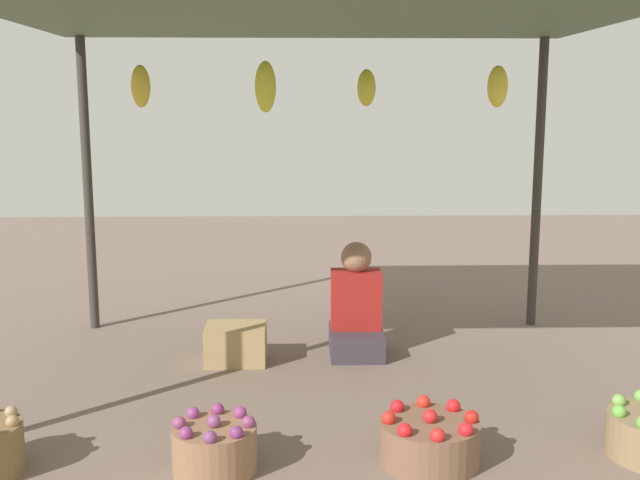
{
  "coord_description": "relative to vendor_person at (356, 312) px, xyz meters",
  "views": [
    {
      "loc": [
        -0.12,
        -4.74,
        1.69
      ],
      "look_at": [
        0.0,
        -0.54,
        0.95
      ],
      "focal_mm": 42.81,
      "sensor_mm": 36.0,
      "label": 1
    }
  ],
  "objects": [
    {
      "name": "ground_plane",
      "position": [
        -0.27,
        -0.32,
        -0.3
      ],
      "size": [
        14.0,
        14.0,
        0.0
      ],
      "primitive_type": "plane",
      "color": "#756255"
    },
    {
      "name": "market_stall_structure",
      "position": [
        -0.27,
        -0.31,
        1.78
      ],
      "size": [
        3.7,
        2.3,
        2.23
      ],
      "color": "#38332D",
      "rests_on": "ground"
    },
    {
      "name": "vendor_person",
      "position": [
        0.0,
        0.0,
        0.0
      ],
      "size": [
        0.36,
        0.44,
        0.78
      ],
      "color": "#3A323D",
      "rests_on": "ground"
    },
    {
      "name": "basket_purple_onions",
      "position": [
        -0.79,
        -1.7,
        -0.18
      ],
      "size": [
        0.4,
        0.4,
        0.28
      ],
      "color": "#8B6447",
      "rests_on": "ground"
    },
    {
      "name": "basket_red_tomatoes",
      "position": [
        0.23,
        -1.64,
        -0.19
      ],
      "size": [
        0.48,
        0.48,
        0.27
      ],
      "color": "brown",
      "rests_on": "ground"
    },
    {
      "name": "wooden_crate_near_vendor",
      "position": [
        -0.81,
        -0.16,
        -0.17
      ],
      "size": [
        0.4,
        0.3,
        0.25
      ],
      "primitive_type": "cube",
      "color": "tan",
      "rests_on": "ground"
    }
  ]
}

